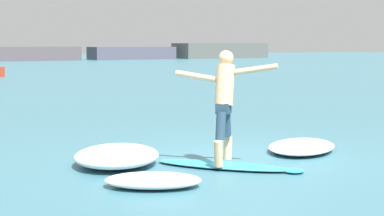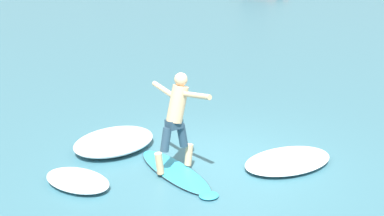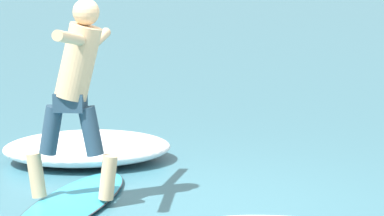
# 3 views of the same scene
# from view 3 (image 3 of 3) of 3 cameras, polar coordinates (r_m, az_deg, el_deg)

# --- Properties ---
(ground_plane) EXTENTS (200.00, 200.00, 0.00)m
(ground_plane) POSITION_cam_3_polar(r_m,az_deg,el_deg) (7.83, -1.71, -6.49)
(ground_plane) COLOR #396E7E
(surfboard) EXTENTS (1.82, 2.16, 0.21)m
(surfboard) POSITION_cam_3_polar(r_m,az_deg,el_deg) (8.00, -7.61, -5.95)
(surfboard) COLOR #2FA5C9
(surfboard) RESTS_ON ground
(surfer) EXTENTS (1.18, 1.25, 1.74)m
(surfer) POSITION_cam_3_polar(r_m,az_deg,el_deg) (7.81, -7.23, 1.59)
(surfer) COLOR #DAB081
(surfer) RESTS_ON surfboard
(wave_foam_at_tail) EXTENTS (2.05, 2.19, 0.30)m
(wave_foam_at_tail) POSITION_cam_3_polar(r_m,az_deg,el_deg) (9.64, -6.59, -2.51)
(wave_foam_at_tail) COLOR white
(wave_foam_at_tail) RESTS_ON ground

